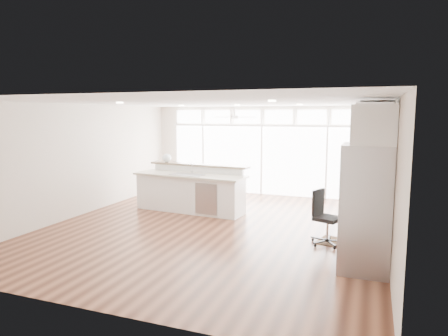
% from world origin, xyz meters
% --- Properties ---
extents(floor, '(7.00, 8.00, 0.02)m').
position_xyz_m(floor, '(0.00, 0.00, -0.01)').
color(floor, '#442114').
rests_on(floor, ground).
extents(ceiling, '(7.00, 8.00, 0.02)m').
position_xyz_m(ceiling, '(0.00, 0.00, 2.70)').
color(ceiling, white).
rests_on(ceiling, wall_back).
extents(wall_back, '(7.00, 0.04, 2.70)m').
position_xyz_m(wall_back, '(0.00, 4.00, 1.35)').
color(wall_back, beige).
rests_on(wall_back, floor).
extents(wall_front, '(7.00, 0.04, 2.70)m').
position_xyz_m(wall_front, '(0.00, -4.00, 1.35)').
color(wall_front, beige).
rests_on(wall_front, floor).
extents(wall_left, '(0.04, 8.00, 2.70)m').
position_xyz_m(wall_left, '(-3.50, 0.00, 1.35)').
color(wall_left, beige).
rests_on(wall_left, floor).
extents(wall_right, '(0.04, 8.00, 2.70)m').
position_xyz_m(wall_right, '(3.50, 0.00, 1.35)').
color(wall_right, beige).
rests_on(wall_right, floor).
extents(glass_wall, '(5.80, 0.06, 2.08)m').
position_xyz_m(glass_wall, '(0.00, 3.94, 1.05)').
color(glass_wall, white).
rests_on(glass_wall, wall_back).
extents(transom_row, '(5.90, 0.06, 0.40)m').
position_xyz_m(transom_row, '(0.00, 3.94, 2.38)').
color(transom_row, white).
rests_on(transom_row, wall_back).
extents(desk_window, '(0.04, 0.85, 0.85)m').
position_xyz_m(desk_window, '(3.46, 0.30, 1.55)').
color(desk_window, white).
rests_on(desk_window, wall_right).
extents(ceiling_fan, '(1.16, 1.16, 0.32)m').
position_xyz_m(ceiling_fan, '(-0.50, 2.80, 2.48)').
color(ceiling_fan, white).
rests_on(ceiling_fan, ceiling).
extents(recessed_lights, '(3.40, 3.00, 0.02)m').
position_xyz_m(recessed_lights, '(0.00, 0.20, 2.68)').
color(recessed_lights, white).
rests_on(recessed_lights, ceiling).
extents(oven_cabinet, '(0.64, 1.20, 2.50)m').
position_xyz_m(oven_cabinet, '(3.17, 1.80, 1.25)').
color(oven_cabinet, white).
rests_on(oven_cabinet, floor).
extents(desk_nook, '(0.72, 1.30, 0.76)m').
position_xyz_m(desk_nook, '(3.13, 0.30, 0.38)').
color(desk_nook, white).
rests_on(desk_nook, floor).
extents(upper_cabinets, '(0.64, 1.30, 0.64)m').
position_xyz_m(upper_cabinets, '(3.17, 0.30, 2.35)').
color(upper_cabinets, white).
rests_on(upper_cabinets, wall_right).
extents(refrigerator, '(0.76, 0.90, 2.00)m').
position_xyz_m(refrigerator, '(3.11, -1.35, 1.00)').
color(refrigerator, '#A2A2A6').
rests_on(refrigerator, floor).
extents(fridge_cabinet, '(0.64, 0.90, 0.60)m').
position_xyz_m(fridge_cabinet, '(3.17, -1.35, 2.30)').
color(fridge_cabinet, white).
rests_on(fridge_cabinet, wall_right).
extents(framed_photos, '(0.06, 0.22, 0.80)m').
position_xyz_m(framed_photos, '(3.46, 0.92, 1.40)').
color(framed_photos, black).
rests_on(framed_photos, wall_right).
extents(kitchen_island, '(3.01, 1.35, 1.16)m').
position_xyz_m(kitchen_island, '(-1.14, 1.19, 0.58)').
color(kitchen_island, white).
rests_on(kitchen_island, floor).
extents(rug, '(1.01, 0.83, 0.01)m').
position_xyz_m(rug, '(2.69, -0.15, 0.01)').
color(rug, '#311D0F').
rests_on(rug, floor).
extents(office_chair, '(0.67, 0.65, 1.03)m').
position_xyz_m(office_chair, '(2.44, -0.30, 0.51)').
color(office_chair, black).
rests_on(office_chair, floor).
extents(fishbowl, '(0.27, 0.27, 0.24)m').
position_xyz_m(fishbowl, '(-2.05, 1.67, 1.28)').
color(fishbowl, silver).
rests_on(fishbowl, kitchen_island).
extents(monitor, '(0.11, 0.46, 0.38)m').
position_xyz_m(monitor, '(3.05, 0.30, 0.95)').
color(monitor, black).
rests_on(monitor, desk_nook).
extents(keyboard, '(0.14, 0.32, 0.02)m').
position_xyz_m(keyboard, '(2.88, 0.30, 0.77)').
color(keyboard, silver).
rests_on(keyboard, desk_nook).
extents(potted_plant, '(0.31, 0.33, 0.24)m').
position_xyz_m(potted_plant, '(3.17, 1.80, 2.62)').
color(potted_plant, '#265424').
rests_on(potted_plant, oven_cabinet).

